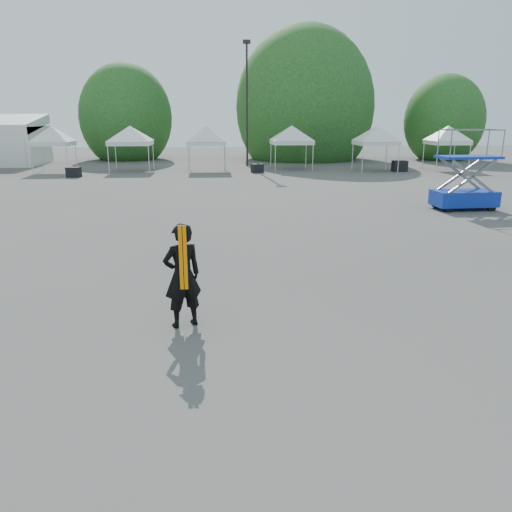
{
  "coord_description": "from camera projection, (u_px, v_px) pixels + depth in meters",
  "views": [
    {
      "loc": [
        0.14,
        -10.11,
        3.94
      ],
      "look_at": [
        0.95,
        -0.67,
        1.3
      ],
      "focal_mm": 35.0,
      "sensor_mm": 36.0,
      "label": 1
    }
  ],
  "objects": [
    {
      "name": "ground",
      "position": [
        210.0,
        307.0,
        10.75
      ],
      "size": [
        120.0,
        120.0,
        0.0
      ],
      "primitive_type": "plane",
      "color": "#474442",
      "rests_on": "ground"
    },
    {
      "name": "light_pole_east",
      "position": [
        247.0,
        97.0,
        40.22
      ],
      "size": [
        0.6,
        0.25,
        9.8
      ],
      "color": "black",
      "rests_on": "ground"
    },
    {
      "name": "tree_mid_w",
      "position": [
        126.0,
        117.0,
        47.43
      ],
      "size": [
        4.16,
        4.16,
        6.33
      ],
      "color": "#382314",
      "rests_on": "ground"
    },
    {
      "name": "tree_mid_e",
      "position": [
        305.0,
        107.0,
        47.62
      ],
      "size": [
        5.12,
        5.12,
        7.79
      ],
      "color": "#382314",
      "rests_on": "ground"
    },
    {
      "name": "tree_far_e",
      "position": [
        444.0,
        121.0,
        47.09
      ],
      "size": [
        3.84,
        3.84,
        5.84
      ],
      "color": "#382314",
      "rests_on": "ground"
    },
    {
      "name": "tent_c",
      "position": [
        52.0,
        130.0,
        36.2
      ],
      "size": [
        3.77,
        3.77,
        3.88
      ],
      "color": "silver",
      "rests_on": "ground"
    },
    {
      "name": "tent_d",
      "position": [
        130.0,
        130.0,
        36.99
      ],
      "size": [
        4.36,
        4.36,
        3.88
      ],
      "color": "silver",
      "rests_on": "ground"
    },
    {
      "name": "tent_e",
      "position": [
        206.0,
        130.0,
        36.99
      ],
      "size": [
        4.11,
        4.11,
        3.88
      ],
      "color": "silver",
      "rests_on": "ground"
    },
    {
      "name": "tent_f",
      "position": [
        292.0,
        129.0,
        38.11
      ],
      "size": [
        4.31,
        4.31,
        3.88
      ],
      "color": "silver",
      "rests_on": "ground"
    },
    {
      "name": "tent_g",
      "position": [
        377.0,
        130.0,
        37.02
      ],
      "size": [
        4.09,
        4.09,
        3.88
      ],
      "color": "silver",
      "rests_on": "ground"
    },
    {
      "name": "tent_h",
      "position": [
        448.0,
        129.0,
        37.81
      ],
      "size": [
        3.84,
        3.84,
        3.88
      ],
      "color": "silver",
      "rests_on": "ground"
    },
    {
      "name": "man",
      "position": [
        182.0,
        276.0,
        9.52
      ],
      "size": [
        0.88,
        0.75,
        2.05
      ],
      "rotation": [
        0.0,
        0.0,
        3.56
      ],
      "color": "black",
      "rests_on": "ground"
    },
    {
      "name": "scissor_lift",
      "position": [
        467.0,
        170.0,
        21.63
      ],
      "size": [
        2.73,
        1.45,
        3.45
      ],
      "rotation": [
        0.0,
        0.0,
        0.05
      ],
      "color": "#0B4399",
      "rests_on": "ground"
    },
    {
      "name": "crate_west",
      "position": [
        74.0,
        172.0,
        33.88
      ],
      "size": [
        0.96,
        0.79,
        0.68
      ],
      "primitive_type": "cube",
      "rotation": [
        0.0,
        0.0,
        -0.14
      ],
      "color": "black",
      "rests_on": "ground"
    },
    {
      "name": "crate_mid",
      "position": [
        257.0,
        168.0,
        36.66
      ],
      "size": [
        0.96,
        0.83,
        0.64
      ],
      "primitive_type": "cube",
      "rotation": [
        0.0,
        0.0,
        0.27
      ],
      "color": "black",
      "rests_on": "ground"
    },
    {
      "name": "crate_east",
      "position": [
        400.0,
        166.0,
        37.47
      ],
      "size": [
        1.03,
        0.81,
        0.8
      ],
      "primitive_type": "cube",
      "rotation": [
        0.0,
        0.0,
        0.01
      ],
      "color": "black",
      "rests_on": "ground"
    }
  ]
}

